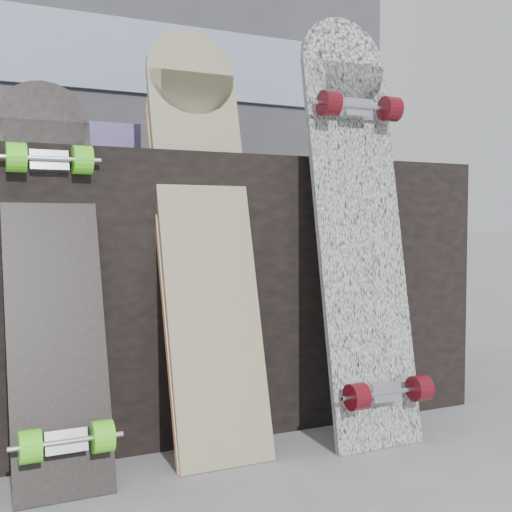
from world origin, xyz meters
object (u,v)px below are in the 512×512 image
longboard_geisha (201,247)px  longboard_cascadia (360,216)px  longboard_celtic (205,222)px  vendor_table (209,288)px  skateboard_dark (53,268)px

longboard_geisha → longboard_cascadia: 0.46m
longboard_celtic → vendor_table: bearing=67.7°
longboard_cascadia → longboard_celtic: bearing=166.9°
longboard_geisha → longboard_cascadia: bearing=-12.8°
vendor_table → longboard_geisha: bearing=-114.1°
longboard_cascadia → skateboard_dark: bearing=175.8°
longboard_geisha → longboard_cascadia: longboard_cascadia is taller
longboard_geisha → skateboard_dark: 0.39m
vendor_table → longboard_celtic: 0.40m
longboard_celtic → skateboard_dark: longboard_celtic is taller
longboard_celtic → skateboard_dark: bearing=-174.5°
vendor_table → skateboard_dark: (-0.53, -0.35, 0.10)m
longboard_geisha → longboard_celtic: longboard_celtic is taller
longboard_celtic → longboard_cascadia: (0.42, -0.10, 0.02)m
vendor_table → longboard_celtic: size_ratio=1.39×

